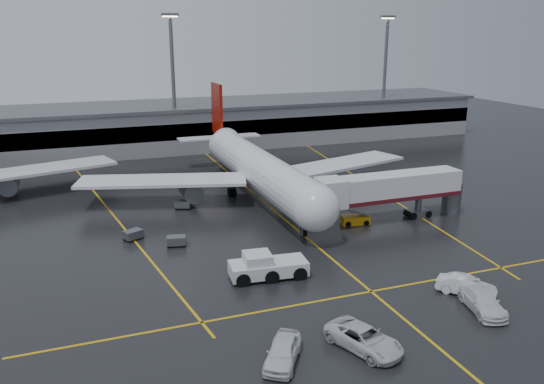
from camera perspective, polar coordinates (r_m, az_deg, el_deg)
name	(u,v)px	position (r m, az deg, el deg)	size (l,w,h in m)	color
ground	(281,217)	(69.01, 0.97, -2.58)	(220.00, 220.00, 0.00)	black
apron_line_centre	(281,217)	(69.01, 0.97, -2.58)	(0.25, 90.00, 0.02)	gold
apron_line_stop	(371,291)	(50.75, 10.24, -10.12)	(60.00, 0.25, 0.02)	gold
apron_line_left	(110,211)	(74.28, -16.48, -1.88)	(0.25, 70.00, 0.02)	gold
apron_line_right	(367,183)	(85.22, 9.81, 0.89)	(0.25, 70.00, 0.02)	gold
terminal	(195,124)	(112.71, -8.03, 6.99)	(122.00, 19.00, 8.60)	gray
light_mast_mid	(173,76)	(104.73, -10.24, 11.79)	(3.00, 1.20, 25.45)	#595B60
light_mast_right	(385,70)	(121.25, 11.64, 12.31)	(3.00, 1.20, 25.45)	#595B60
main_airliner	(256,167)	(76.56, -1.67, 2.62)	(48.80, 45.60, 14.10)	silver
jet_bridge	(391,190)	(67.96, 12.23, 0.21)	(19.90, 3.40, 6.05)	silver
pushback_tractor	(266,267)	(52.23, -0.62, -7.80)	(7.57, 3.81, 2.61)	silver
belt_loader	(355,220)	(67.06, 8.66, -2.87)	(3.61, 2.09, 2.16)	orange
service_van_a	(364,339)	(42.04, 9.54, -14.77)	(2.82, 6.11, 1.70)	silver
service_van_b	(482,301)	(49.72, 20.99, -10.55)	(2.32, 5.72, 1.66)	silver
service_van_c	(466,286)	(52.00, 19.51, -9.17)	(1.76, 5.06, 1.67)	silver
service_van_d	(283,351)	(40.04, 1.12, -16.21)	(2.06, 5.11, 1.74)	silver
baggage_cart_a	(176,241)	(60.54, -9.91, -4.98)	(2.25, 1.73, 1.12)	#595B60
baggage_cart_b	(133,234)	(63.35, -14.22, -4.28)	(2.37, 2.05, 1.12)	#595B60
baggage_cart_c	(183,204)	(72.86, -9.24, -1.24)	(2.34, 1.96, 1.12)	#595B60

